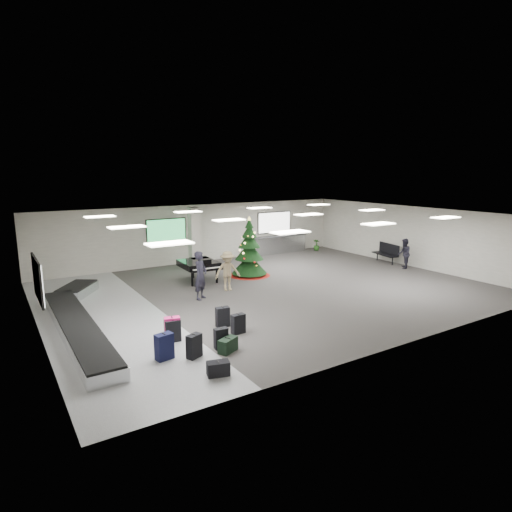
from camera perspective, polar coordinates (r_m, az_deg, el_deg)
ground at (r=18.50m, az=1.95°, el=-4.50°), size 18.00×18.00×0.00m
room_envelope at (r=18.35m, az=-0.17°, el=2.82°), size 18.02×14.02×3.21m
baggage_carousel at (r=15.54m, az=-22.74°, el=-7.69°), size 2.28×9.71×0.43m
service_counter at (r=26.49m, az=2.81°, el=1.53°), size 4.05×0.65×1.08m
suitcase_0 at (r=12.05m, az=-8.24°, el=-11.80°), size 0.49×0.39×0.68m
suitcase_1 at (r=12.55m, az=-4.69°, el=-10.89°), size 0.41×0.24×0.63m
pink_suitcase at (r=13.26m, az=-11.10°, el=-9.54°), size 0.52×0.38×0.76m
suitcase_3 at (r=14.19m, az=-4.47°, el=-8.10°), size 0.47×0.30×0.68m
navy_suitcase at (r=12.07m, az=-12.13°, el=-11.73°), size 0.52×0.36×0.75m
green_duffel at (r=12.36m, az=-3.77°, el=-11.75°), size 0.67×0.54×0.42m
suitcase_7 at (r=13.61m, az=-2.39°, el=-9.01°), size 0.44×0.25×0.65m
suitcase_8 at (r=13.21m, az=-11.05°, el=-9.76°), size 0.48×0.30×0.69m
black_duffel at (r=11.08m, az=-5.06°, el=-14.72°), size 0.62×0.45×0.39m
christmas_tree at (r=20.78m, az=-0.90°, el=0.09°), size 2.04×2.04×2.91m
grand_piano at (r=19.82m, az=-7.61°, el=-1.14°), size 1.61×2.03×1.12m
bench at (r=24.89m, az=17.00°, el=0.54°), size 0.90×1.76×1.07m
traveler_a at (r=17.07m, az=-7.40°, el=-2.58°), size 0.84×0.80×1.93m
traveler_b at (r=18.23m, az=-3.81°, el=-2.00°), size 1.20×0.84×1.70m
traveler_bench at (r=23.59m, az=19.14°, el=0.30°), size 0.97×0.95×1.58m
potted_plant_left at (r=24.94m, az=-0.76°, el=0.50°), size 0.51×0.50×0.72m
potted_plant_right at (r=27.74m, az=8.07°, el=1.49°), size 0.56×0.56×0.72m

